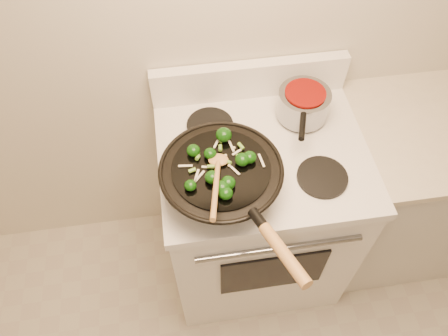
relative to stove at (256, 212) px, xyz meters
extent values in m
plane|color=beige|center=(0.26, 0.33, 0.83)|extent=(3.50, 0.00, 3.50)
cube|color=white|center=(0.00, 0.00, -0.03)|extent=(0.76, 0.64, 0.88)
cube|color=white|center=(0.00, 0.00, 0.43)|extent=(0.78, 0.66, 0.04)
cube|color=white|center=(0.00, 0.30, 0.53)|extent=(0.78, 0.05, 0.16)
cylinder|color=gray|center=(0.00, -0.33, 0.31)|extent=(0.60, 0.02, 0.02)
cube|color=black|center=(0.00, -0.33, 0.08)|extent=(0.42, 0.01, 0.28)
cylinder|color=black|center=(-0.18, -0.15, 0.46)|extent=(0.18, 0.18, 0.01)
cylinder|color=black|center=(0.18, -0.15, 0.46)|extent=(0.18, 0.18, 0.01)
cylinder|color=black|center=(-0.18, 0.15, 0.46)|extent=(0.18, 0.18, 0.01)
cylinder|color=black|center=(0.18, 0.15, 0.46)|extent=(0.18, 0.18, 0.01)
cube|color=silver|center=(0.77, 0.03, -0.03)|extent=(0.86, 0.60, 0.88)
torus|color=black|center=(-0.18, -0.15, 0.58)|extent=(0.41, 0.41, 0.01)
cylinder|color=black|center=(-0.18, -0.15, 0.58)|extent=(0.32, 0.32, 0.01)
cylinder|color=black|center=(-0.10, -0.37, 0.61)|extent=(0.05, 0.07, 0.04)
cylinder|color=#B28046|center=(-0.06, -0.50, 0.63)|extent=(0.11, 0.21, 0.07)
ellipsoid|color=#0E3908|center=(-0.19, -0.24, 0.61)|extent=(0.05, 0.05, 0.04)
cylinder|color=#497C2C|center=(-0.17, -0.24, 0.59)|extent=(0.02, 0.01, 0.01)
ellipsoid|color=#0E3908|center=(-0.18, -0.26, 0.60)|extent=(0.04, 0.04, 0.04)
ellipsoid|color=#0E3908|center=(-0.11, -0.14, 0.60)|extent=(0.05, 0.05, 0.04)
ellipsoid|color=#0E3908|center=(-0.15, -0.03, 0.61)|extent=(0.05, 0.05, 0.05)
cylinder|color=#497C2C|center=(-0.14, -0.03, 0.59)|extent=(0.02, 0.02, 0.01)
ellipsoid|color=#0E3908|center=(-0.28, -0.22, 0.60)|extent=(0.04, 0.04, 0.03)
ellipsoid|color=#0E3908|center=(-0.21, -0.10, 0.60)|extent=(0.04, 0.04, 0.04)
ellipsoid|color=#0E3908|center=(-0.26, -0.08, 0.60)|extent=(0.04, 0.04, 0.04)
cylinder|color=#497C2C|center=(-0.25, -0.08, 0.59)|extent=(0.02, 0.02, 0.02)
ellipsoid|color=#0E3908|center=(-0.08, -0.14, 0.60)|extent=(0.04, 0.04, 0.04)
ellipsoid|color=#0E3908|center=(-0.21, -0.20, 0.60)|extent=(0.05, 0.05, 0.04)
ellipsoid|color=#0E3908|center=(-0.17, -0.23, 0.60)|extent=(0.05, 0.05, 0.04)
cylinder|color=#497C2C|center=(-0.15, -0.23, 0.59)|extent=(0.02, 0.02, 0.02)
cube|color=white|center=(-0.22, -0.15, 0.59)|extent=(0.04, 0.01, 0.00)
cube|color=white|center=(-0.20, -0.18, 0.59)|extent=(0.01, 0.04, 0.00)
cube|color=white|center=(-0.05, -0.15, 0.59)|extent=(0.01, 0.05, 0.00)
cube|color=white|center=(-0.14, -0.17, 0.59)|extent=(0.03, 0.04, 0.00)
cube|color=white|center=(-0.18, -0.05, 0.59)|extent=(0.03, 0.05, 0.00)
cube|color=white|center=(-0.13, -0.07, 0.59)|extent=(0.02, 0.06, 0.00)
cube|color=white|center=(-0.26, -0.17, 0.59)|extent=(0.02, 0.05, 0.00)
cube|color=white|center=(-0.25, -0.18, 0.59)|extent=(0.04, 0.05, 0.00)
cube|color=white|center=(-0.12, -0.10, 0.59)|extent=(0.04, 0.03, 0.00)
cube|color=white|center=(-0.29, -0.13, 0.59)|extent=(0.05, 0.01, 0.00)
cylinder|color=#679E33|center=(-0.17, -0.08, 0.59)|extent=(0.03, 0.02, 0.02)
cylinder|color=#679E33|center=(-0.10, -0.08, 0.59)|extent=(0.03, 0.02, 0.01)
cylinder|color=#679E33|center=(-0.12, -0.13, 0.59)|extent=(0.03, 0.03, 0.02)
cylinder|color=#679E33|center=(-0.25, -0.11, 0.59)|extent=(0.03, 0.03, 0.02)
cylinder|color=#679E33|center=(-0.16, -0.04, 0.59)|extent=(0.03, 0.03, 0.01)
cylinder|color=#679E33|center=(-0.16, -0.14, 0.59)|extent=(0.02, 0.03, 0.02)
cylinder|color=#679E33|center=(-0.27, -0.15, 0.59)|extent=(0.03, 0.02, 0.02)
cylinder|color=#679E33|center=(-0.21, -0.15, 0.59)|extent=(0.01, 0.03, 0.02)
cylinder|color=#679E33|center=(-0.21, -0.18, 0.59)|extent=(0.03, 0.02, 0.02)
sphere|color=beige|center=(-0.13, -0.08, 0.59)|extent=(0.01, 0.01, 0.01)
sphere|color=beige|center=(-0.16, -0.11, 0.59)|extent=(0.01, 0.01, 0.01)
sphere|color=beige|center=(-0.15, -0.15, 0.59)|extent=(0.01, 0.01, 0.01)
ellipsoid|color=#B28046|center=(-0.19, -0.13, 0.60)|extent=(0.08, 0.06, 0.02)
cylinder|color=#B28046|center=(-0.21, -0.26, 0.64)|extent=(0.07, 0.27, 0.10)
cylinder|color=gray|center=(0.18, 0.15, 0.52)|extent=(0.20, 0.20, 0.11)
cylinder|color=#6C0905|center=(0.18, 0.15, 0.58)|extent=(0.15, 0.15, 0.01)
cylinder|color=black|center=(0.13, 0.00, 0.57)|extent=(0.06, 0.12, 0.02)
camera|label=1|loc=(-0.29, -0.97, 1.72)|focal=35.00mm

